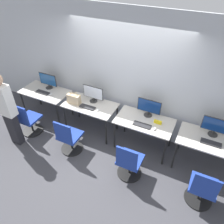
{
  "coord_description": "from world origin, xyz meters",
  "views": [
    {
      "loc": [
        1.55,
        -3.04,
        3.63
      ],
      "look_at": [
        0.0,
        0.13,
        0.9
      ],
      "focal_mm": 35.0,
      "sensor_mm": 36.0,
      "label": 1
    }
  ],
  "objects_px": {
    "keyboard_far_left": "(43,92)",
    "monitor_left": "(93,94)",
    "monitor_far_left": "(48,81)",
    "office_chair_left": "(69,139)",
    "mouse_left": "(98,110)",
    "office_chair_far_left": "(28,121)",
    "office_chair_right": "(129,163)",
    "keyboard_far_right": "(211,143)",
    "handbag": "(74,99)",
    "person_far_left": "(7,108)",
    "keyboard_left": "(87,107)",
    "mouse_far_left": "(51,94)",
    "keyboard_right": "(142,125)",
    "mouse_right": "(155,129)",
    "monitor_far_right": "(216,126)",
    "office_chair_far_right": "(202,190)",
    "monitor_right": "(149,107)"
  },
  "relations": [
    {
      "from": "mouse_far_left",
      "to": "keyboard_left",
      "type": "height_order",
      "value": "mouse_far_left"
    },
    {
      "from": "office_chair_far_left",
      "to": "keyboard_right",
      "type": "relative_size",
      "value": 2.39
    },
    {
      "from": "keyboard_far_left",
      "to": "monitor_right",
      "type": "distance_m",
      "value": 2.62
    },
    {
      "from": "office_chair_far_left",
      "to": "mouse_right",
      "type": "distance_m",
      "value": 2.91
    },
    {
      "from": "monitor_far_left",
      "to": "office_chair_left",
      "type": "relative_size",
      "value": 0.57
    },
    {
      "from": "keyboard_far_right",
      "to": "handbag",
      "type": "xyz_separation_m",
      "value": [
        -2.95,
        -0.03,
        0.11
      ]
    },
    {
      "from": "office_chair_right",
      "to": "office_chair_far_right",
      "type": "bearing_deg",
      "value": 0.87
    },
    {
      "from": "person_far_left",
      "to": "monitor_left",
      "type": "relative_size",
      "value": 3.48
    },
    {
      "from": "keyboard_left",
      "to": "office_chair_right",
      "type": "height_order",
      "value": "office_chair_right"
    },
    {
      "from": "keyboard_far_left",
      "to": "monitor_left",
      "type": "xyz_separation_m",
      "value": [
        1.3,
        0.23,
        0.2
      ]
    },
    {
      "from": "keyboard_left",
      "to": "mouse_left",
      "type": "xyz_separation_m",
      "value": [
        0.26,
        0.01,
        0.01
      ]
    },
    {
      "from": "monitor_left",
      "to": "keyboard_far_right",
      "type": "relative_size",
      "value": 1.37
    },
    {
      "from": "keyboard_right",
      "to": "office_chair_far_right",
      "type": "distance_m",
      "value": 1.55
    },
    {
      "from": "keyboard_left",
      "to": "keyboard_right",
      "type": "xyz_separation_m",
      "value": [
        1.3,
        -0.04,
        0.0
      ]
    },
    {
      "from": "keyboard_left",
      "to": "handbag",
      "type": "relative_size",
      "value": 1.22
    },
    {
      "from": "person_far_left",
      "to": "keyboard_far_left",
      "type": "bearing_deg",
      "value": 89.19
    },
    {
      "from": "keyboard_right",
      "to": "mouse_right",
      "type": "xyz_separation_m",
      "value": [
        0.26,
        0.0,
        0.01
      ]
    },
    {
      "from": "keyboard_right",
      "to": "keyboard_far_right",
      "type": "height_order",
      "value": "same"
    },
    {
      "from": "monitor_left",
      "to": "office_chair_left",
      "type": "distance_m",
      "value": 1.13
    },
    {
      "from": "office_chair_far_left",
      "to": "office_chair_left",
      "type": "height_order",
      "value": "same"
    },
    {
      "from": "office_chair_right",
      "to": "keyboard_far_right",
      "type": "relative_size",
      "value": 2.39
    },
    {
      "from": "handbag",
      "to": "mouse_right",
      "type": "bearing_deg",
      "value": -1.71
    },
    {
      "from": "office_chair_far_left",
      "to": "office_chair_right",
      "type": "relative_size",
      "value": 1.0
    },
    {
      "from": "mouse_right",
      "to": "office_chair_right",
      "type": "height_order",
      "value": "office_chair_right"
    },
    {
      "from": "office_chair_far_left",
      "to": "keyboard_far_right",
      "type": "xyz_separation_m",
      "value": [
        3.85,
        0.66,
        0.41
      ]
    },
    {
      "from": "office_chair_right",
      "to": "monitor_far_right",
      "type": "relative_size",
      "value": 1.75
    },
    {
      "from": "person_far_left",
      "to": "mouse_left",
      "type": "relative_size",
      "value": 19.26
    },
    {
      "from": "person_far_left",
      "to": "keyboard_left",
      "type": "distance_m",
      "value": 1.65
    },
    {
      "from": "mouse_far_left",
      "to": "keyboard_far_right",
      "type": "height_order",
      "value": "mouse_far_left"
    },
    {
      "from": "monitor_far_right",
      "to": "handbag",
      "type": "bearing_deg",
      "value": -174.5
    },
    {
      "from": "handbag",
      "to": "office_chair_far_left",
      "type": "bearing_deg",
      "value": -144.78
    },
    {
      "from": "mouse_far_left",
      "to": "monitor_left",
      "type": "xyz_separation_m",
      "value": [
        1.06,
        0.22,
        0.19
      ]
    },
    {
      "from": "mouse_far_left",
      "to": "mouse_right",
      "type": "distance_m",
      "value": 2.62
    },
    {
      "from": "keyboard_right",
      "to": "monitor_far_right",
      "type": "xyz_separation_m",
      "value": [
        1.3,
        0.34,
        0.2
      ]
    },
    {
      "from": "mouse_left",
      "to": "office_chair_far_left",
      "type": "bearing_deg",
      "value": -157.66
    },
    {
      "from": "monitor_far_left",
      "to": "mouse_left",
      "type": "relative_size",
      "value": 5.54
    },
    {
      "from": "keyboard_far_right",
      "to": "office_chair_far_right",
      "type": "xyz_separation_m",
      "value": [
        0.05,
        -0.75,
        -0.41
      ]
    },
    {
      "from": "keyboard_far_right",
      "to": "handbag",
      "type": "bearing_deg",
      "value": -179.51
    },
    {
      "from": "monitor_left",
      "to": "mouse_left",
      "type": "relative_size",
      "value": 5.54
    },
    {
      "from": "office_chair_left",
      "to": "handbag",
      "type": "distance_m",
      "value": 0.91
    },
    {
      "from": "keyboard_far_left",
      "to": "office_chair_right",
      "type": "distance_m",
      "value": 2.76
    },
    {
      "from": "office_chair_right",
      "to": "monitor_far_right",
      "type": "distance_m",
      "value": 1.75
    },
    {
      "from": "keyboard_right",
      "to": "keyboard_far_left",
      "type": "bearing_deg",
      "value": 178.27
    },
    {
      "from": "mouse_far_left",
      "to": "keyboard_left",
      "type": "distance_m",
      "value": 1.06
    },
    {
      "from": "office_chair_far_left",
      "to": "mouse_left",
      "type": "relative_size",
      "value": 9.67
    },
    {
      "from": "office_chair_left",
      "to": "monitor_right",
      "type": "bearing_deg",
      "value": 36.44
    },
    {
      "from": "mouse_left",
      "to": "monitor_right",
      "type": "bearing_deg",
      "value": 17.32
    },
    {
      "from": "mouse_far_left",
      "to": "mouse_left",
      "type": "height_order",
      "value": "same"
    },
    {
      "from": "office_chair_far_left",
      "to": "monitor_left",
      "type": "relative_size",
      "value": 1.75
    },
    {
      "from": "monitor_far_right",
      "to": "handbag",
      "type": "relative_size",
      "value": 1.66
    }
  ]
}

